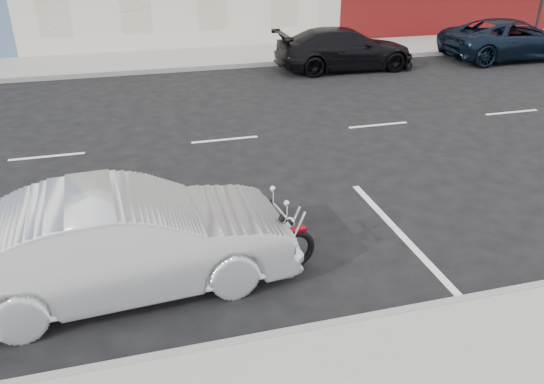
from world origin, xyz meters
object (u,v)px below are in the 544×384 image
Objects in this scene: sedan_silver at (127,241)px; car_far at (345,49)px; fire_hydrant at (505,31)px; suv_far at (511,39)px; motorcycle at (296,241)px.

car_far is at bearing -38.61° from sedan_silver.
car_far is at bearing -162.79° from fire_hydrant.
suv_far reaches higher than car_far.
suv_far is (12.16, 11.32, 0.28)m from motorcycle.
car_far reaches higher than fire_hydrant.
fire_hydrant is 19.79m from motorcycle.
sedan_silver is 13.62m from car_far.
suv_far is (14.52, 11.16, -0.01)m from sedan_silver.
sedan_silver is at bearing 168.68° from motorcycle.
motorcycle is 0.41× the size of car_far.
fire_hydrant is 0.16× the size of sedan_silver.
sedan_silver is at bearing 146.19° from car_far.
fire_hydrant is at bearing 37.69° from motorcycle.
car_far is (5.38, 11.37, 0.26)m from motorcycle.
motorcycle is 16.62m from suv_far.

